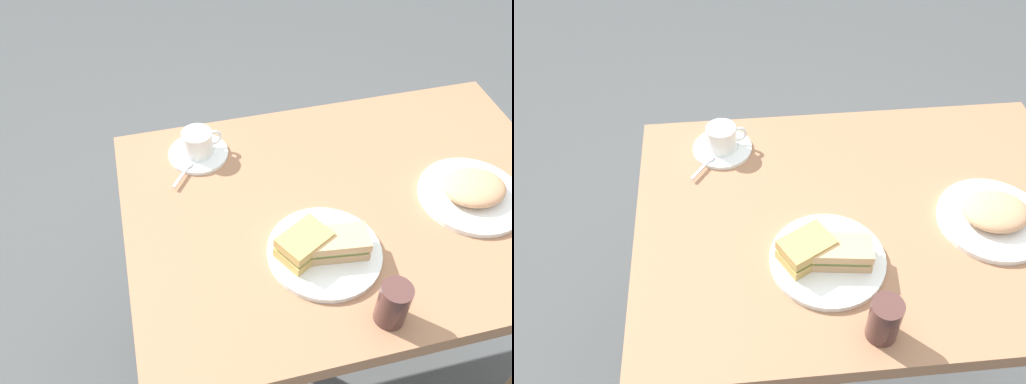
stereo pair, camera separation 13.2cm
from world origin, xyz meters
TOP-DOWN VIEW (x-y plane):
  - ground_plane at (0.00, 0.00)m, footprint 6.00×6.00m
  - dining_table at (0.00, 0.00)m, footprint 1.10×0.78m
  - sandwich_plate at (0.12, 0.13)m, footprint 0.26×0.26m
  - sandwich_front at (0.10, 0.13)m, footprint 0.15×0.09m
  - sandwich_back at (0.16, 0.12)m, footprint 0.13×0.12m
  - coffee_saucer at (0.33, -0.26)m, footprint 0.16×0.16m
  - coffee_cup at (0.33, -0.26)m, footprint 0.11×0.08m
  - spoon at (0.38, -0.20)m, footprint 0.07×0.09m
  - side_plate at (-0.29, 0.05)m, footprint 0.26×0.26m
  - side_food_pile at (-0.29, 0.05)m, footprint 0.15×0.13m
  - drinking_glass at (0.04, 0.31)m, footprint 0.06×0.06m

SIDE VIEW (x-z plane):
  - ground_plane at x=0.00m, z-range 0.00..0.00m
  - dining_table at x=0.00m, z-range 0.28..1.02m
  - coffee_saucer at x=0.33m, z-range 0.75..0.76m
  - sandwich_plate at x=0.12m, z-range 0.75..0.76m
  - side_plate at x=-0.29m, z-range 0.75..0.76m
  - spoon at x=0.38m, z-range 0.76..0.76m
  - side_food_pile at x=-0.29m, z-range 0.76..0.81m
  - sandwich_front at x=0.10m, z-range 0.76..0.81m
  - sandwich_back at x=0.16m, z-range 0.76..0.82m
  - coffee_cup at x=0.33m, z-range 0.76..0.83m
  - drinking_glass at x=0.04m, z-range 0.75..0.85m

